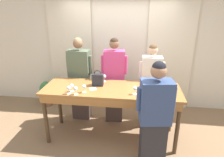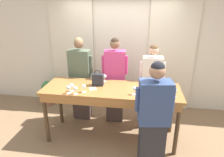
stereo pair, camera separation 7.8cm
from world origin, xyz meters
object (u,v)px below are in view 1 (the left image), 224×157
at_px(wine_glass_center_left, 135,89).
at_px(wine_glass_center_mid, 161,85).
at_px(tasting_bar, 111,95).
at_px(wine_bottle, 160,79).
at_px(wine_glass_back_mid, 76,89).
at_px(guest_pink_top, 114,81).
at_px(host_pouring, 155,117).
at_px(handbag, 98,79).
at_px(wine_glass_front_left, 104,77).
at_px(potted_plant, 47,92).
at_px(wine_glass_front_right, 72,86).
at_px(wine_glass_center_right, 150,83).
at_px(wine_glass_front_mid, 69,88).
at_px(wine_glass_back_left, 175,90).
at_px(wine_glass_back_right, 84,87).
at_px(guest_cream_sweater, 150,85).
at_px(guest_olive_jacket, 80,80).

xyz_separation_m(wine_glass_center_left, wine_glass_center_mid, (0.44, 0.23, 0.00)).
distance_m(tasting_bar, wine_bottle, 0.91).
bearing_deg(wine_glass_back_mid, guest_pink_top, 60.74).
xyz_separation_m(wine_bottle, host_pouring, (-0.13, -0.85, -0.27)).
xyz_separation_m(handbag, wine_glass_front_left, (0.09, 0.20, -0.02)).
height_order(wine_glass_center_left, potted_plant, wine_glass_center_left).
bearing_deg(wine_glass_front_right, wine_glass_center_mid, 9.68).
xyz_separation_m(wine_glass_center_mid, guest_pink_top, (-0.87, 0.57, -0.19)).
height_order(wine_glass_front_right, wine_glass_center_right, same).
height_order(wine_glass_front_right, wine_glass_center_left, same).
height_order(wine_glass_front_mid, wine_glass_back_left, same).
distance_m(wine_glass_front_mid, potted_plant, 1.92).
xyz_separation_m(wine_glass_center_mid, wine_glass_back_right, (-1.28, -0.26, -0.00)).
bearing_deg(wine_glass_center_right, wine_glass_center_left, -132.64).
relative_size(wine_glass_center_mid, guest_cream_sweater, 0.08).
height_order(wine_glass_back_right, guest_olive_jacket, guest_olive_jacket).
distance_m(wine_glass_back_right, guest_olive_jacket, 0.91).
bearing_deg(host_pouring, tasting_bar, 139.43).
xyz_separation_m(wine_glass_back_right, guest_pink_top, (0.41, 0.83, -0.19)).
bearing_deg(wine_glass_front_mid, wine_glass_back_left, 4.63).
xyz_separation_m(wine_glass_front_mid, wine_glass_back_right, (0.23, 0.09, 0.00)).
bearing_deg(wine_glass_back_right, wine_glass_front_right, 178.85).
relative_size(wine_glass_front_mid, wine_glass_back_left, 1.00).
distance_m(wine_glass_front_left, wine_glass_center_right, 0.87).
distance_m(wine_glass_front_left, wine_glass_center_mid, 1.06).
bearing_deg(wine_glass_back_mid, wine_glass_center_mid, 14.39).
bearing_deg(wine_glass_center_left, guest_olive_jacket, 145.45).
distance_m(wine_glass_center_right, guest_cream_sweater, 0.58).
bearing_deg(wine_bottle, wine_glass_center_mid, -87.89).
height_order(handbag, wine_glass_center_right, handbag).
height_order(wine_bottle, wine_glass_front_left, wine_bottle).
distance_m(tasting_bar, wine_glass_front_mid, 0.76).
relative_size(wine_glass_center_right, wine_glass_back_mid, 1.00).
height_order(wine_glass_back_left, host_pouring, host_pouring).
bearing_deg(potted_plant, wine_glass_back_mid, -48.83).
height_order(wine_glass_back_right, guest_pink_top, guest_pink_top).
relative_size(wine_bottle, wine_glass_back_right, 2.39).
distance_m(wine_glass_center_right, wine_glass_back_mid, 1.28).
height_order(wine_glass_back_right, guest_cream_sweater, guest_cream_sweater).
relative_size(wine_glass_front_left, wine_glass_center_left, 1.00).
relative_size(wine_glass_center_left, guest_pink_top, 0.08).
bearing_deg(wine_glass_back_left, tasting_bar, 171.44).
bearing_deg(wine_glass_back_right, host_pouring, -19.56).
xyz_separation_m(wine_glass_center_mid, guest_olive_jacket, (-1.59, 0.57, -0.20)).
xyz_separation_m(wine_bottle, guest_cream_sweater, (-0.12, 0.38, -0.28)).
relative_size(handbag, potted_plant, 0.46).
bearing_deg(wine_glass_center_left, wine_glass_front_left, 139.83).
xyz_separation_m(wine_glass_center_right, potted_plant, (-2.43, 0.98, -0.76)).
bearing_deg(wine_bottle, wine_glass_front_right, -163.38).
distance_m(handbag, guest_cream_sweater, 1.13).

